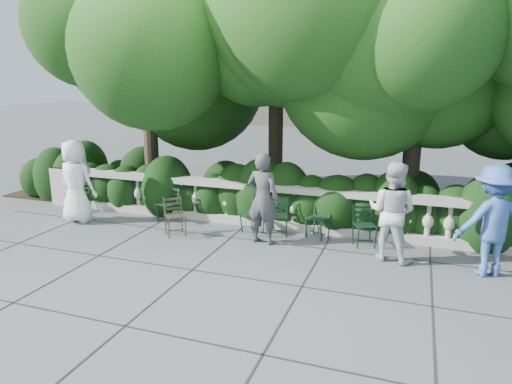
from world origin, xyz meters
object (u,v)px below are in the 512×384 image
(chair_d, at_px, (314,240))
(chair_c, at_px, (278,238))
(person_woman_grey, at_px, (263,199))
(person_casual_man, at_px, (392,211))
(chair_b, at_px, (163,224))
(person_older_blue, at_px, (492,221))
(chair_a, at_px, (77,212))
(chair_f, at_px, (366,249))
(chair_e, at_px, (248,234))
(chair_weathered, at_px, (177,237))
(person_businessman, at_px, (76,181))

(chair_d, bearing_deg, chair_c, -151.28)
(person_woman_grey, bearing_deg, person_casual_man, -173.68)
(chair_b, bearing_deg, person_older_blue, 16.59)
(chair_a, bearing_deg, person_woman_grey, -5.61)
(chair_c, distance_m, person_casual_man, 2.52)
(chair_a, height_order, chair_f, same)
(chair_e, xyz_separation_m, person_older_blue, (4.63, -0.55, 0.97))
(chair_b, xyz_separation_m, chair_e, (2.14, -0.05, 0.00))
(chair_c, bearing_deg, chair_f, -16.33)
(chair_a, distance_m, chair_b, 2.56)
(chair_weathered, height_order, person_casual_man, person_casual_man)
(chair_e, height_order, person_businessman, person_businessman)
(chair_a, height_order, chair_c, same)
(chair_c, height_order, person_older_blue, person_older_blue)
(chair_f, distance_m, person_woman_grey, 2.29)
(chair_e, bearing_deg, person_woman_grey, -13.12)
(chair_c, height_order, person_businessman, person_businessman)
(chair_a, xyz_separation_m, chair_d, (6.14, -0.01, 0.00))
(chair_b, height_order, person_businessman, person_businessman)
(chair_d, height_order, person_older_blue, person_older_blue)
(chair_weathered, distance_m, person_casual_man, 4.45)
(chair_a, xyz_separation_m, person_casual_man, (7.69, -0.56, 0.93))
(chair_a, distance_m, chair_weathered, 3.45)
(chair_d, distance_m, person_businessman, 5.65)
(chair_b, xyz_separation_m, person_casual_man, (5.13, -0.46, 0.93))
(chair_a, bearing_deg, chair_b, -2.08)
(chair_c, xyz_separation_m, chair_weathered, (-2.04, -0.68, 0.00))
(chair_weathered, xyz_separation_m, person_woman_grey, (1.82, 0.31, 0.94))
(chair_a, relative_size, chair_f, 1.00)
(chair_weathered, height_order, person_woman_grey, person_woman_grey)
(chair_f, relative_size, person_businessman, 0.43)
(chair_d, bearing_deg, person_older_blue, 5.51)
(person_casual_man, bearing_deg, chair_b, 10.55)
(chair_a, distance_m, chair_d, 6.14)
(chair_f, relative_size, person_woman_grey, 0.45)
(chair_c, distance_m, chair_weathered, 2.15)
(chair_c, relative_size, person_older_blue, 0.43)
(chair_b, relative_size, chair_f, 1.00)
(chair_b, xyz_separation_m, chair_f, (4.66, -0.06, 0.00))
(chair_a, relative_size, chair_e, 1.00)
(chair_c, xyz_separation_m, person_older_blue, (3.94, -0.55, 0.97))
(chair_b, distance_m, chair_weathered, 1.08)
(chair_a, distance_m, chair_e, 4.71)
(chair_a, height_order, person_woman_grey, person_woman_grey)
(person_businessman, bearing_deg, chair_d, -171.08)
(chair_c, distance_m, person_woman_grey, 1.04)
(chair_b, relative_size, person_woman_grey, 0.45)
(chair_weathered, relative_size, person_older_blue, 0.43)
(person_businessman, relative_size, person_woman_grey, 1.03)
(chair_e, xyz_separation_m, person_casual_man, (2.99, -0.41, 0.93))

